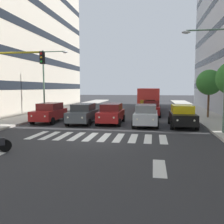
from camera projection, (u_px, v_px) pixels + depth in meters
name	position (u px, v px, depth m)	size (l,w,h in m)	color
ground_plane	(98.00, 137.00, 15.57)	(180.00, 180.00, 0.00)	#2D2D30
building_right_block_0	(11.00, 2.00, 34.37)	(11.29, 27.20, 29.97)	beige
crosswalk_markings	(98.00, 137.00, 15.57)	(8.55, 2.80, 0.01)	silver
lane_arrow_0	(159.00, 168.00, 9.56)	(0.50, 2.20, 0.01)	silver
car_0	(182.00, 116.00, 19.58)	(2.02, 4.44, 1.72)	black
car_1	(146.00, 115.00, 20.07)	(2.02, 4.44, 1.72)	#B2B7BC
car_2	(111.00, 113.00, 21.30)	(2.02, 4.44, 1.72)	maroon
car_3	(83.00, 113.00, 21.25)	(2.02, 4.44, 1.72)	#474C51
car_4	(50.00, 112.00, 22.18)	(2.02, 4.44, 1.72)	maroon
car_row2_0	(151.00, 108.00, 26.90)	(2.02, 4.44, 1.72)	maroon
car_row2_1	(148.00, 108.00, 27.66)	(2.02, 4.44, 1.72)	gold
bus_behind_traffic	(149.00, 97.00, 33.15)	(2.78, 10.50, 3.00)	red
traffic_light_gantry	(6.00, 79.00, 15.94)	(3.77, 0.36, 5.50)	#AD991E
street_lamp_left	(218.00, 68.00, 15.94)	(2.91, 0.28, 6.78)	#4C6B56
street_lamp_right	(48.00, 76.00, 25.95)	(2.76, 0.28, 6.82)	#4C6B56
street_tree_1	(209.00, 82.00, 24.41)	(2.49, 2.49, 4.72)	#513823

